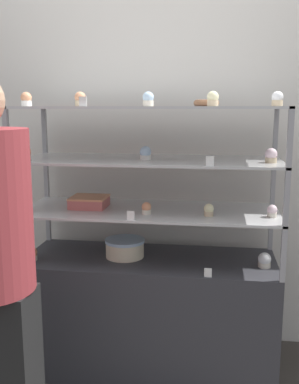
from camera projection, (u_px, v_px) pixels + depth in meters
ground_plane at (150, 364)px, 2.53m from camera, size 20.00×20.00×0.00m
back_wall at (159, 128)px, 2.68m from camera, size 8.00×0.05×2.60m
display_base at (150, 312)px, 2.47m from camera, size 1.34×0.51×0.63m
display_riser_lower at (150, 212)px, 2.37m from camera, size 1.34×0.51×0.27m
display_riser_middle at (150, 162)px, 2.32m from camera, size 1.34×0.51×0.27m
display_riser_upper at (150, 109)px, 2.27m from camera, size 1.34×0.51×0.27m
layer_cake_centerpiece at (125, 248)px, 2.42m from camera, size 0.21×0.21×0.10m
sheet_cake_frosted at (89, 202)px, 2.41m from camera, size 0.19×0.18×0.06m
cupcake_0 at (31, 254)px, 2.37m from camera, size 0.07×0.07×0.08m
cupcake_1 at (265, 260)px, 2.27m from camera, size 0.07×0.07×0.08m
price_tag_0 at (208, 273)px, 2.13m from camera, size 0.04×0.00×0.04m
cupcake_2 at (28, 206)px, 2.31m from camera, size 0.05×0.05×0.06m
cupcake_3 at (146, 208)px, 2.25m from camera, size 0.05×0.05×0.06m
cupcake_4 at (209, 210)px, 2.22m from camera, size 0.05×0.05×0.06m
cupcake_5 at (272, 211)px, 2.19m from camera, size 0.05×0.05×0.06m
price_tag_1 at (131, 215)px, 2.14m from camera, size 0.04×0.00×0.04m
cupcake_6 at (25, 153)px, 2.28m from camera, size 0.06×0.06×0.07m
cupcake_7 at (145, 153)px, 2.26m from camera, size 0.06×0.06×0.07m
cupcake_8 at (271, 156)px, 2.15m from camera, size 0.06×0.06×0.07m
price_tag_2 at (210, 161)px, 2.04m from camera, size 0.04×0.00×0.04m
cupcake_9 at (26, 99)px, 2.22m from camera, size 0.05×0.05×0.07m
cupcake_10 at (80, 99)px, 2.17m from camera, size 0.05×0.05×0.07m
cupcake_11 at (148, 99)px, 2.16m from camera, size 0.05×0.05×0.07m
cupcake_12 at (213, 99)px, 2.08m from camera, size 0.05×0.05×0.07m
cupcake_13 at (277, 99)px, 2.11m from camera, size 0.05×0.05×0.07m
price_tag_3 at (83, 101)px, 2.07m from camera, size 0.04×0.00×0.04m
donut_glazed at (206, 103)px, 2.25m from camera, size 0.13×0.13×0.03m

